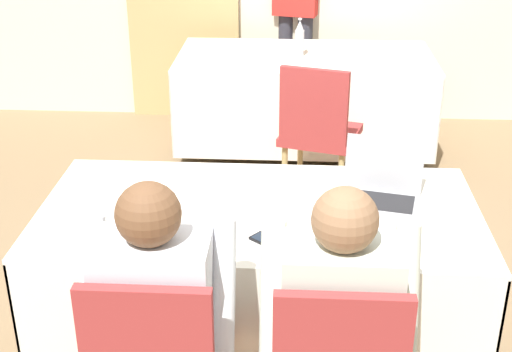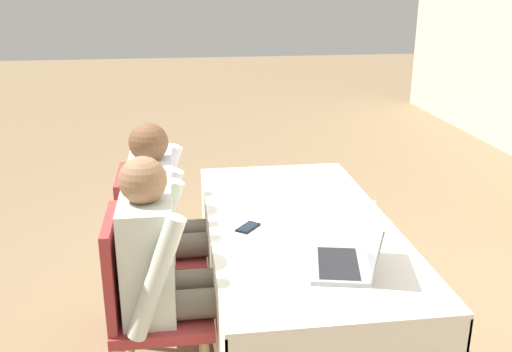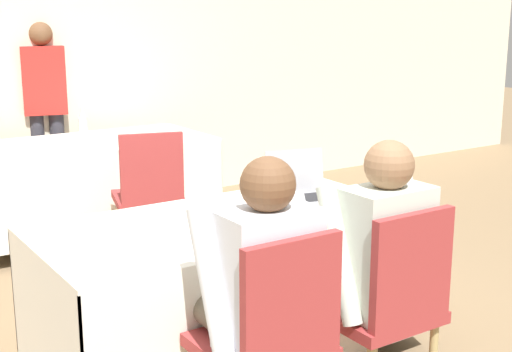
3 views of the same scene
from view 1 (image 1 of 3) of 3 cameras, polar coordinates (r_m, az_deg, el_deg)
ground_plane at (r=3.30m, az=0.23°, el=-13.89°), size 24.00×24.00×0.00m
conference_table_near at (r=2.98m, az=0.25°, el=-5.49°), size 1.79×0.90×0.73m
conference_table_far at (r=5.13m, az=3.90°, el=7.82°), size 1.79×0.90×0.73m
laptop at (r=2.98m, az=9.89°, el=-1.19°), size 0.37×0.34×0.24m
cell_phone at (r=2.66m, az=0.91°, el=-5.21°), size 0.14×0.13×0.01m
paper_beside_laptop at (r=3.10m, az=1.06°, el=-0.74°), size 0.25×0.32×0.00m
water_bottle at (r=5.03m, az=3.50°, el=10.88°), size 0.06×0.06×0.27m
chair_far_spare at (r=4.32m, az=4.98°, el=3.80°), size 0.54×0.54×0.92m
person_checkered_shirt at (r=2.41m, az=-7.63°, el=-10.76°), size 0.50×0.52×1.18m
person_white_shirt at (r=2.38m, az=6.50°, el=-11.26°), size 0.50×0.52×1.18m
person_red_shirt at (r=5.77m, az=3.22°, el=13.40°), size 0.38×0.27×1.59m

